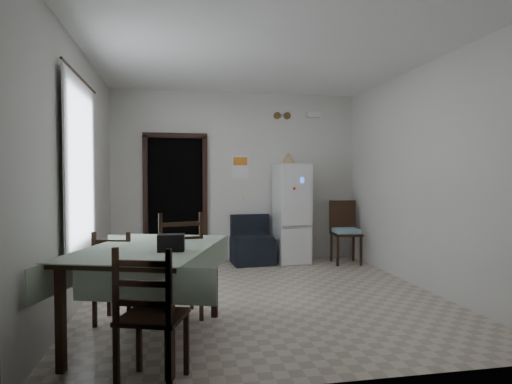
{
  "coord_description": "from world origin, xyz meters",
  "views": [
    {
      "loc": [
        -1.04,
        -5.05,
        1.45
      ],
      "look_at": [
        0.0,
        0.5,
        1.25
      ],
      "focal_mm": 30.0,
      "sensor_mm": 36.0,
      "label": 1
    }
  ],
  "objects_px": {
    "fridge": "(292,213)",
    "navy_seat": "(252,240)",
    "dining_table": "(150,294)",
    "dining_chair_near_head": "(153,315)",
    "dining_chair_far_left": "(118,276)",
    "corner_chair": "(346,232)",
    "dining_chair_far_right": "(177,264)"
  },
  "relations": [
    {
      "from": "fridge",
      "to": "navy_seat",
      "type": "distance_m",
      "value": 0.81
    },
    {
      "from": "fridge",
      "to": "dining_table",
      "type": "height_order",
      "value": "fridge"
    },
    {
      "from": "dining_table",
      "to": "dining_chair_near_head",
      "type": "relative_size",
      "value": 1.62
    },
    {
      "from": "fridge",
      "to": "dining_chair_far_left",
      "type": "relative_size",
      "value": 1.81
    },
    {
      "from": "corner_chair",
      "to": "dining_chair_far_right",
      "type": "distance_m",
      "value": 3.58
    },
    {
      "from": "dining_chair_far_left",
      "to": "navy_seat",
      "type": "bearing_deg",
      "value": -110.64
    },
    {
      "from": "dining_table",
      "to": "navy_seat",
      "type": "bearing_deg",
      "value": 83.06
    },
    {
      "from": "fridge",
      "to": "dining_chair_far_left",
      "type": "distance_m",
      "value": 3.61
    },
    {
      "from": "corner_chair",
      "to": "dining_chair_far_right",
      "type": "bearing_deg",
      "value": -135.72
    },
    {
      "from": "corner_chair",
      "to": "dining_chair_far_left",
      "type": "height_order",
      "value": "corner_chair"
    },
    {
      "from": "navy_seat",
      "to": "dining_chair_far_left",
      "type": "xyz_separation_m",
      "value": [
        -1.82,
        -2.57,
        0.06
      ]
    },
    {
      "from": "dining_table",
      "to": "dining_chair_far_left",
      "type": "xyz_separation_m",
      "value": [
        -0.34,
        0.56,
        0.04
      ]
    },
    {
      "from": "dining_chair_far_left",
      "to": "corner_chair",
      "type": "bearing_deg",
      "value": -131.04
    },
    {
      "from": "corner_chair",
      "to": "dining_chair_far_left",
      "type": "xyz_separation_m",
      "value": [
        -3.36,
        -2.3,
        -0.06
      ]
    },
    {
      "from": "navy_seat",
      "to": "dining_chair_near_head",
      "type": "bearing_deg",
      "value": -113.07
    },
    {
      "from": "dining_chair_far_left",
      "to": "dining_chair_near_head",
      "type": "relative_size",
      "value": 0.93
    },
    {
      "from": "dining_chair_near_head",
      "to": "dining_chair_far_right",
      "type": "bearing_deg",
      "value": -77.94
    },
    {
      "from": "dining_chair_far_left",
      "to": "dining_chair_near_head",
      "type": "bearing_deg",
      "value": 120.86
    },
    {
      "from": "fridge",
      "to": "dining_chair_near_head",
      "type": "height_order",
      "value": "fridge"
    },
    {
      "from": "navy_seat",
      "to": "dining_table",
      "type": "relative_size",
      "value": 0.5
    },
    {
      "from": "dining_table",
      "to": "dining_chair_far_right",
      "type": "height_order",
      "value": "dining_chair_far_right"
    },
    {
      "from": "dining_chair_far_right",
      "to": "dining_chair_far_left",
      "type": "bearing_deg",
      "value": -8.28
    },
    {
      "from": "dining_chair_far_left",
      "to": "dining_chair_near_head",
      "type": "xyz_separation_m",
      "value": [
        0.41,
        -1.4,
        0.03
      ]
    },
    {
      "from": "navy_seat",
      "to": "dining_table",
      "type": "height_order",
      "value": "dining_table"
    },
    {
      "from": "navy_seat",
      "to": "dining_chair_far_right",
      "type": "bearing_deg",
      "value": -119.6
    },
    {
      "from": "corner_chair",
      "to": "dining_table",
      "type": "height_order",
      "value": "corner_chair"
    },
    {
      "from": "navy_seat",
      "to": "dining_chair_near_head",
      "type": "height_order",
      "value": "dining_chair_near_head"
    },
    {
      "from": "navy_seat",
      "to": "corner_chair",
      "type": "relative_size",
      "value": 0.77
    },
    {
      "from": "dining_chair_far_right",
      "to": "dining_chair_near_head",
      "type": "xyz_separation_m",
      "value": [
        -0.17,
        -1.43,
        -0.05
      ]
    },
    {
      "from": "fridge",
      "to": "dining_chair_far_right",
      "type": "bearing_deg",
      "value": -130.5
    },
    {
      "from": "corner_chair",
      "to": "navy_seat",
      "type": "bearing_deg",
      "value": 174.98
    },
    {
      "from": "corner_chair",
      "to": "dining_chair_near_head",
      "type": "bearing_deg",
      "value": -123.44
    }
  ]
}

